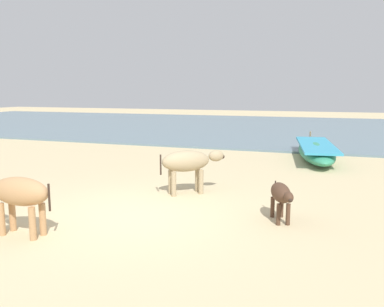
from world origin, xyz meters
The scene contains 6 objects.
ground centered at (0.00, 0.00, 0.00)m, with size 80.00×80.00×0.00m, color #CCB789.
sea_water centered at (0.00, 18.59, 0.04)m, with size 60.00×20.00×0.08m, color slate.
fishing_boat_2 centered at (2.98, 7.54, 0.29)m, with size 1.76×4.87×0.74m.
cow_adult_dun centered at (0.43, 1.84, 0.72)m, with size 1.35×1.17×1.00m.
calf_far_dark centered at (2.65, 0.57, 0.50)m, with size 0.58×1.03×0.69m.
cow_second_adult_tan centered at (-1.26, -1.50, 0.69)m, with size 1.49×0.43×0.96m.
Camera 1 is at (3.41, -6.34, 2.31)m, focal length 36.92 mm.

